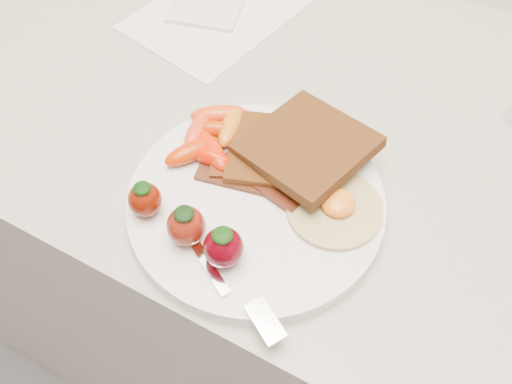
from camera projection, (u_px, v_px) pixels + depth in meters
The scene contains 10 objects.
counter at pixel (299, 283), 1.05m from camera, with size 2.00×0.60×0.90m, color gray.
plate at pixel (256, 203), 0.60m from camera, with size 0.27×0.27×0.02m, color white.
toast_lower at pixel (276, 152), 0.62m from camera, with size 0.10×0.10×0.01m, color black.
toast_upper at pixel (307, 146), 0.61m from camera, with size 0.12×0.12×0.01m, color black.
fried_egg at pixel (335, 207), 0.58m from camera, with size 0.10×0.10×0.02m.
bacon_strips at pixel (255, 176), 0.60m from camera, with size 0.12×0.08×0.01m.
baby_carrots at pixel (211, 136), 0.63m from camera, with size 0.09×0.12×0.02m.
strawberries at pixel (188, 226), 0.55m from camera, with size 0.13×0.05×0.05m.
fork at pixel (228, 282), 0.53m from camera, with size 0.16×0.08×0.00m.
paper_sheet at pixel (218, 12), 0.80m from camera, with size 0.18×0.24×0.00m, color white.
Camera 1 is at (0.16, 1.24, 1.40)m, focal length 40.00 mm.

